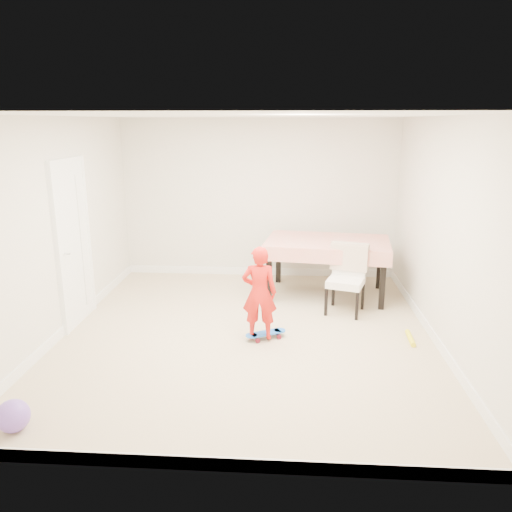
# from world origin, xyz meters

# --- Properties ---
(ground) EXTENTS (5.00, 5.00, 0.00)m
(ground) POSITION_xyz_m (0.00, 0.00, 0.00)
(ground) COLOR tan
(ground) RESTS_ON ground
(ceiling) EXTENTS (4.50, 5.00, 0.04)m
(ceiling) POSITION_xyz_m (0.00, 0.00, 2.58)
(ceiling) COLOR white
(ceiling) RESTS_ON wall_back
(wall_back) EXTENTS (4.50, 0.04, 2.60)m
(wall_back) POSITION_xyz_m (0.00, 2.48, 1.30)
(wall_back) COLOR beige
(wall_back) RESTS_ON ground
(wall_front) EXTENTS (4.50, 0.04, 2.60)m
(wall_front) POSITION_xyz_m (0.00, -2.48, 1.30)
(wall_front) COLOR beige
(wall_front) RESTS_ON ground
(wall_left) EXTENTS (0.04, 5.00, 2.60)m
(wall_left) POSITION_xyz_m (-2.23, 0.00, 1.30)
(wall_left) COLOR beige
(wall_left) RESTS_ON ground
(wall_right) EXTENTS (0.04, 5.00, 2.60)m
(wall_right) POSITION_xyz_m (2.23, 0.00, 1.30)
(wall_right) COLOR beige
(wall_right) RESTS_ON ground
(door) EXTENTS (0.11, 0.94, 2.11)m
(door) POSITION_xyz_m (-2.22, 0.30, 1.02)
(door) COLOR white
(door) RESTS_ON ground
(baseboard_back) EXTENTS (4.50, 0.02, 0.12)m
(baseboard_back) POSITION_xyz_m (0.00, 2.49, 0.06)
(baseboard_back) COLOR white
(baseboard_back) RESTS_ON ground
(baseboard_front) EXTENTS (4.50, 0.02, 0.12)m
(baseboard_front) POSITION_xyz_m (0.00, -2.49, 0.06)
(baseboard_front) COLOR white
(baseboard_front) RESTS_ON ground
(baseboard_left) EXTENTS (0.02, 5.00, 0.12)m
(baseboard_left) POSITION_xyz_m (-2.24, 0.00, 0.06)
(baseboard_left) COLOR white
(baseboard_left) RESTS_ON ground
(baseboard_right) EXTENTS (0.02, 5.00, 0.12)m
(baseboard_right) POSITION_xyz_m (2.24, 0.00, 0.06)
(baseboard_right) COLOR white
(baseboard_right) RESTS_ON ground
(dining_table) EXTENTS (1.92, 1.34, 0.85)m
(dining_table) POSITION_xyz_m (1.07, 1.55, 0.42)
(dining_table) COLOR red
(dining_table) RESTS_ON ground
(dining_chair) EXTENTS (0.67, 0.73, 0.94)m
(dining_chair) POSITION_xyz_m (1.28, 0.83, 0.47)
(dining_chair) COLOR silver
(dining_chair) RESTS_ON ground
(skateboard) EXTENTS (0.55, 0.40, 0.08)m
(skateboard) POSITION_xyz_m (0.24, -0.10, 0.04)
(skateboard) COLOR #163DC0
(skateboard) RESTS_ON ground
(child) EXTENTS (0.41, 0.27, 1.12)m
(child) POSITION_xyz_m (0.16, -0.15, 0.56)
(child) COLOR red
(child) RESTS_ON ground
(balloon) EXTENTS (0.28, 0.28, 0.28)m
(balloon) POSITION_xyz_m (-1.80, -2.10, 0.14)
(balloon) COLOR #7E54CA
(balloon) RESTS_ON ground
(foam_toy) EXTENTS (0.08, 0.40, 0.06)m
(foam_toy) POSITION_xyz_m (1.97, -0.05, 0.03)
(foam_toy) COLOR yellow
(foam_toy) RESTS_ON ground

